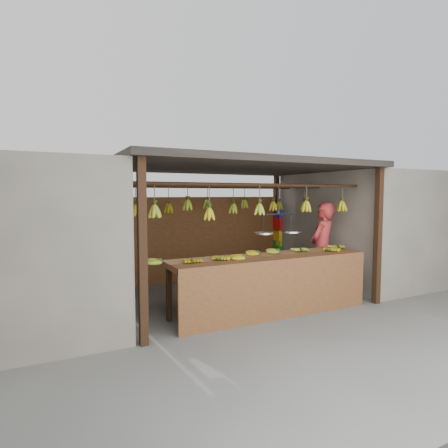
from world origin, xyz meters
TOP-DOWN VIEW (x-y plane):
  - ground at (0.00, 0.00)m, footprint 80.00×80.00m
  - stall at (0.00, 0.33)m, footprint 4.30×3.30m
  - neighbor_left at (-3.60, 0.00)m, footprint 3.00×3.00m
  - neighbor_right at (3.60, 0.00)m, footprint 3.00×3.00m
  - counter at (0.07, -1.22)m, footprint 3.46×0.74m
  - hanging_bananas at (0.00, 0.01)m, footprint 3.62×2.22m
  - balance_scale at (0.31, -1.00)m, footprint 0.81×0.32m
  - vendor at (1.60, -0.60)m, footprint 0.74×0.62m
  - bag_bundles at (1.94, 1.35)m, footprint 0.08×0.26m

SIDE VIEW (x-z plane):
  - ground at x=0.00m, z-range 0.00..0.00m
  - counter at x=0.07m, z-range 0.22..1.18m
  - vendor at x=1.60m, z-range 0.00..1.71m
  - bag_bundles at x=1.94m, z-range 0.41..1.62m
  - neighbor_left at x=-3.60m, z-range 0.00..2.30m
  - neighbor_right at x=3.60m, z-range 0.00..2.30m
  - balance_scale at x=0.31m, z-range 0.89..1.66m
  - hanging_bananas at x=0.00m, z-range 1.43..1.82m
  - stall at x=0.00m, z-range 0.77..3.17m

